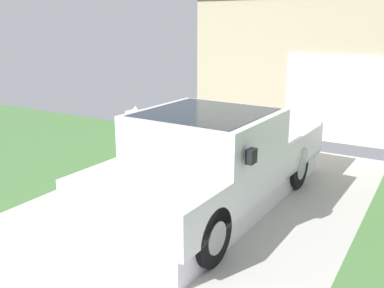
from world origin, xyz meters
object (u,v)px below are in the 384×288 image
Objects in this scene: handbag at (133,197)px; house_with_garage at (379,45)px; pickup_truck at (207,167)px; person_with_hat at (137,149)px.

house_with_garage is (2.50, 8.45, 2.25)m from handbag.
pickup_truck is at bearing 24.07° from handbag.
person_with_hat is at bearing 10.29° from pickup_truck.
person_with_hat is (-1.29, -0.19, 0.16)m from pickup_truck.
pickup_truck is 0.55× the size of house_with_garage.
handbag is (0.13, -0.33, -0.76)m from person_with_hat.
person_with_hat is 0.84m from handbag.
house_with_garage is (1.35, 7.94, 1.65)m from pickup_truck.
person_with_hat is 0.17× the size of house_with_garage.
house_with_garage is at bearing -97.67° from pickup_truck.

